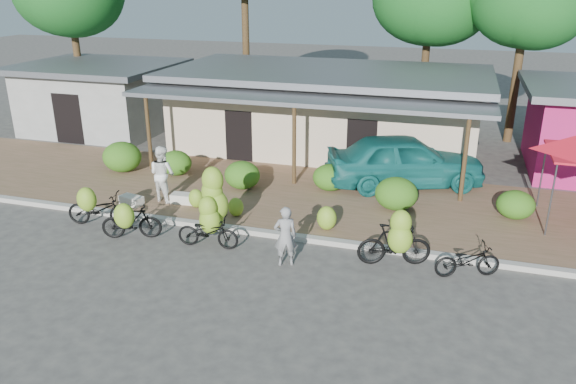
% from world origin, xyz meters
% --- Properties ---
extents(ground, '(100.00, 100.00, 0.00)m').
position_xyz_m(ground, '(0.00, 0.00, 0.00)').
color(ground, '#44413F').
rests_on(ground, ground).
extents(sidewalk, '(60.00, 6.00, 0.12)m').
position_xyz_m(sidewalk, '(0.00, 5.00, 0.06)').
color(sidewalk, '#8C624B').
rests_on(sidewalk, ground).
extents(curb, '(60.00, 0.25, 0.15)m').
position_xyz_m(curb, '(0.00, 2.00, 0.07)').
color(curb, '#A8A399').
rests_on(curb, ground).
extents(shop_main, '(13.00, 8.50, 3.35)m').
position_xyz_m(shop_main, '(0.00, 10.93, 1.72)').
color(shop_main, '#C5AF95').
rests_on(shop_main, ground).
extents(shop_grey, '(7.00, 6.00, 3.15)m').
position_xyz_m(shop_grey, '(-11.00, 10.99, 1.62)').
color(shop_grey, '#A2A19C').
rests_on(shop_grey, ground).
extents(tree_near_right, '(4.59, 4.42, 7.63)m').
position_xyz_m(tree_near_right, '(7.31, 14.61, 5.92)').
color(tree_near_right, '#4E3B1F').
rests_on(tree_near_right, ground).
extents(hedge_0, '(1.44, 1.29, 1.12)m').
position_xyz_m(hedge_0, '(-6.44, 5.50, 0.68)').
color(hedge_0, '#2B6116').
rests_on(hedge_0, sidewalk).
extents(hedge_1, '(1.16, 1.04, 0.91)m').
position_xyz_m(hedge_1, '(-4.36, 5.72, 0.57)').
color(hedge_1, '#2B6116').
rests_on(hedge_1, sidewalk).
extents(hedge_2, '(1.22, 1.10, 0.95)m').
position_xyz_m(hedge_2, '(-1.54, 5.10, 0.60)').
color(hedge_2, '#2B6116').
rests_on(hedge_2, sidewalk).
extents(hedge_3, '(1.16, 1.04, 0.90)m').
position_xyz_m(hedge_3, '(1.34, 5.81, 0.57)').
color(hedge_3, '#2B6116').
rests_on(hedge_3, sidewalk).
extents(hedge_4, '(1.32, 1.19, 1.03)m').
position_xyz_m(hedge_4, '(3.68, 4.76, 0.63)').
color(hedge_4, '#2B6116').
rests_on(hedge_4, sidewalk).
extents(hedge_5, '(1.11, 1.00, 0.86)m').
position_xyz_m(hedge_5, '(7.16, 5.09, 0.55)').
color(hedge_5, '#2B6116').
rests_on(hedge_5, sidewalk).
extents(bike_far_left, '(2.02, 1.38, 1.42)m').
position_xyz_m(bike_far_left, '(-4.53, 1.20, 0.58)').
color(bike_far_left, black).
rests_on(bike_far_left, ground).
extents(bike_left, '(1.73, 1.35, 1.31)m').
position_xyz_m(bike_left, '(-3.12, 0.66, 0.59)').
color(bike_left, black).
rests_on(bike_left, ground).
extents(bike_center, '(1.75, 1.22, 2.12)m').
position_xyz_m(bike_center, '(-0.91, 1.16, 0.84)').
color(bike_center, black).
rests_on(bike_center, ground).
extents(bike_right, '(1.94, 1.39, 1.75)m').
position_xyz_m(bike_right, '(4.08, 1.20, 0.72)').
color(bike_right, black).
rests_on(bike_right, ground).
extents(bike_far_right, '(1.72, 1.12, 0.85)m').
position_xyz_m(bike_far_right, '(5.83, 1.26, 0.43)').
color(bike_far_right, black).
rests_on(bike_far_right, ground).
extents(loose_banana_a, '(0.48, 0.41, 0.60)m').
position_xyz_m(loose_banana_a, '(-2.31, 3.10, 0.42)').
color(loose_banana_a, '#7DA429').
rests_on(loose_banana_a, sidewalk).
extents(loose_banana_b, '(0.47, 0.40, 0.59)m').
position_xyz_m(loose_banana_b, '(-0.85, 2.81, 0.42)').
color(loose_banana_b, '#7DA429').
rests_on(loose_banana_b, sidewalk).
extents(loose_banana_c, '(0.57, 0.48, 0.71)m').
position_xyz_m(loose_banana_c, '(1.98, 2.67, 0.47)').
color(loose_banana_c, '#7DA429').
rests_on(loose_banana_c, sidewalk).
extents(sack_near, '(0.88, 0.47, 0.30)m').
position_xyz_m(sack_near, '(-2.82, 3.32, 0.27)').
color(sack_near, white).
rests_on(sack_near, sidewalk).
extents(sack_far, '(0.82, 0.55, 0.28)m').
position_xyz_m(sack_far, '(-4.38, 2.71, 0.26)').
color(sack_far, white).
rests_on(sack_far, sidewalk).
extents(vendor, '(0.68, 0.58, 1.59)m').
position_xyz_m(vendor, '(1.41, 0.53, 0.80)').
color(vendor, gray).
rests_on(vendor, ground).
extents(bystander, '(1.04, 0.91, 1.81)m').
position_xyz_m(bystander, '(-3.56, 3.33, 1.03)').
color(bystander, white).
rests_on(bystander, sidewalk).
extents(teal_van, '(5.74, 3.95, 1.81)m').
position_xyz_m(teal_van, '(3.68, 7.00, 1.03)').
color(teal_van, '#166562').
rests_on(teal_van, sidewalk).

